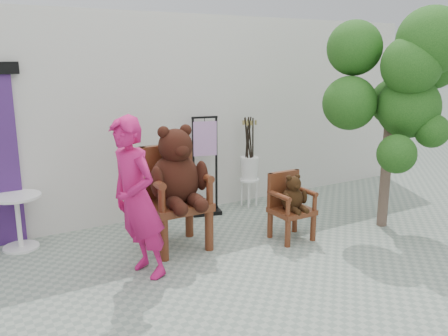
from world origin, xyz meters
name	(u,v)px	position (x,y,z in m)	size (l,w,h in m)	color
ground_plane	(291,273)	(0.00, 0.00, 0.00)	(60.00, 60.00, 0.00)	gray
back_wall	(172,113)	(0.00, 3.10, 1.50)	(9.00, 1.00, 3.00)	silver
chair_big	(176,180)	(-0.77, 1.35, 0.89)	(0.75, 0.83, 1.58)	#4A2110
chair_small	(291,200)	(0.66, 0.85, 0.54)	(0.51, 0.48, 0.89)	#4A2110
person	(137,199)	(-1.49, 0.78, 0.90)	(0.66, 0.43, 1.80)	#BE1760
cafe_table	(18,215)	(-2.51, 2.32, 0.44)	(0.60, 0.60, 0.70)	white
display_stand	(205,177)	(0.18, 2.35, 0.58)	(0.52, 0.45, 1.51)	black
stool_bucket	(249,168)	(0.97, 2.31, 0.64)	(0.32, 0.32, 1.45)	white
tree	(403,76)	(2.17, 0.44, 2.13)	(1.78, 1.65, 3.01)	#4A372C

